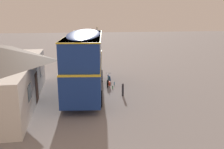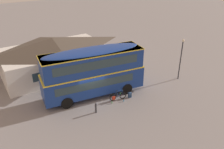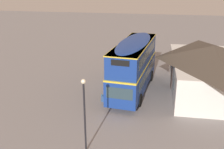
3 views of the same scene
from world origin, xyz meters
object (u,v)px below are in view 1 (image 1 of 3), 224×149
double_decker_bus (85,60)px  touring_bicycle (108,82)px  kerb_bollard (123,90)px  street_lamp (97,42)px  water_bottle_blue_sports (114,83)px  water_bottle_green_metal (113,87)px  backpack_on_ground (109,79)px

double_decker_bus → touring_bicycle: size_ratio=5.92×
touring_bicycle → kerb_bollard: (-2.70, -0.80, 0.13)m
street_lamp → touring_bicycle: bearing=-177.9°
water_bottle_blue_sports → kerb_bollard: bearing=-175.7°
double_decker_bus → water_bottle_green_metal: 3.46m
backpack_on_ground → kerb_bollard: size_ratio=0.60×
double_decker_bus → touring_bicycle: 3.36m
touring_bicycle → kerb_bollard: bearing=-163.5°
double_decker_bus → water_bottle_blue_sports: (1.86, -2.55, -2.52)m
touring_bicycle → backpack_on_ground: size_ratio=2.92×
touring_bicycle → street_lamp: bearing=2.1°
backpack_on_ground → street_lamp: (6.92, 0.56, 2.56)m
double_decker_bus → street_lamp: size_ratio=2.16×
water_bottle_blue_sports → street_lamp: (7.81, 0.88, 2.73)m
water_bottle_blue_sports → kerb_bollard: 3.09m
backpack_on_ground → touring_bicycle: bearing=168.7°
water_bottle_green_metal → street_lamp: street_lamp is taller
kerb_bollard → street_lamp: bearing=5.8°
touring_bicycle → street_lamp: 8.54m
backpack_on_ground → water_bottle_blue_sports: 0.97m
water_bottle_green_metal → kerb_bollard: bearing=-164.9°
water_bottle_green_metal → touring_bicycle: bearing=19.9°
water_bottle_blue_sports → kerb_bollard: kerb_bollard is taller
touring_bicycle → backpack_on_ground: touring_bicycle is taller
water_bottle_green_metal → street_lamp: bearing=3.7°
kerb_bollard → water_bottle_blue_sports: bearing=4.3°
double_decker_bus → kerb_bollard: bearing=-113.3°
water_bottle_blue_sports → street_lamp: size_ratio=0.06×
double_decker_bus → kerb_bollard: (-1.19, -2.77, -2.14)m
water_bottle_blue_sports → street_lamp: street_lamp is taller
water_bottle_blue_sports → kerb_bollard: size_ratio=0.27×
touring_bicycle → water_bottle_green_metal: size_ratio=6.60×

